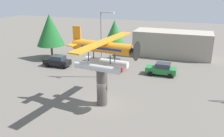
{
  "coord_description": "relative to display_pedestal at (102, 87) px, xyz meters",
  "views": [
    {
      "loc": [
        8.62,
        -20.63,
        11.49
      ],
      "look_at": [
        0.0,
        3.0,
        3.02
      ],
      "focal_mm": 37.82,
      "sensor_mm": 36.0,
      "label": 1
    }
  ],
  "objects": [
    {
      "name": "storefront_building",
      "position": [
        4.56,
        22.0,
        0.22
      ],
      "size": [
        13.37,
        5.31,
        4.46
      ],
      "primitive_type": "cube",
      "color": "#9E9384",
      "rests_on": "ground"
    },
    {
      "name": "tree_east",
      "position": [
        -4.06,
        15.38,
        2.69
      ],
      "size": [
        3.81,
        3.81,
        6.84
      ],
      "color": "brown",
      "rests_on": "ground"
    },
    {
      "name": "display_pedestal",
      "position": [
        0.0,
        0.0,
        0.0
      ],
      "size": [
        1.1,
        1.1,
        4.02
      ],
      "primitive_type": "cylinder",
      "color": "#4C4742",
      "rests_on": "ground"
    },
    {
      "name": "streetlight_primary",
      "position": [
        -2.92,
        7.43,
        3.07
      ],
      "size": [
        1.84,
        0.28,
        8.87
      ],
      "color": "gray",
      "rests_on": "ground"
    },
    {
      "name": "floatplane_monument",
      "position": [
        0.13,
        -0.01,
        3.68
      ],
      "size": [
        7.03,
        10.46,
        4.0
      ],
      "rotation": [
        0.0,
        0.0,
        -0.11
      ],
      "color": "silver",
      "rests_on": "display_pedestal"
    },
    {
      "name": "ground_plane",
      "position": [
        0.0,
        0.0,
        -2.01
      ],
      "size": [
        140.0,
        140.0,
        0.0
      ],
      "primitive_type": "plane",
      "color": "#605B54"
    },
    {
      "name": "car_far_green",
      "position": [
        4.43,
        11.12,
        -1.13
      ],
      "size": [
        4.2,
        2.02,
        1.76
      ],
      "rotation": [
        0.0,
        0.0,
        3.14
      ],
      "color": "#237A38",
      "rests_on": "ground"
    },
    {
      "name": "car_near_black",
      "position": [
        -11.43,
        9.47,
        -1.13
      ],
      "size": [
        4.2,
        2.02,
        1.76
      ],
      "rotation": [
        0.0,
        0.0,
        3.14
      ],
      "color": "black",
      "rests_on": "ground"
    },
    {
      "name": "tree_west",
      "position": [
        -14.78,
        13.07,
        2.98
      ],
      "size": [
        4.72,
        4.72,
        7.63
      ],
      "color": "brown",
      "rests_on": "ground"
    },
    {
      "name": "car_mid_red",
      "position": [
        -2.95,
        10.66,
        -1.13
      ],
      "size": [
        4.2,
        2.02,
        1.76
      ],
      "rotation": [
        0.0,
        0.0,
        3.14
      ],
      "color": "red",
      "rests_on": "ground"
    }
  ]
}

